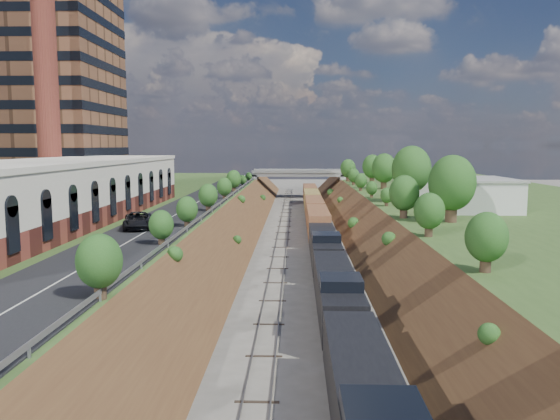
{
  "coord_description": "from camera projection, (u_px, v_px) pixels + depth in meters",
  "views": [
    {
      "loc": [
        -0.53,
        -21.77,
        13.61
      ],
      "look_at": [
        -2.46,
        42.65,
        6.0
      ],
      "focal_mm": 35.0,
      "sensor_mm": 36.0,
      "label": 1
    }
  ],
  "objects": [
    {
      "name": "platform_left",
      "position": [
        84.0,
        219.0,
        83.44
      ],
      "size": [
        44.0,
        180.0,
        5.0
      ],
      "primitive_type": "cube",
      "color": "#395523",
      "rests_on": "ground"
    },
    {
      "name": "platform_right",
      "position": [
        520.0,
        220.0,
        81.47
      ],
      "size": [
        44.0,
        180.0,
        5.0
      ],
      "primitive_type": "cube",
      "color": "#395523",
      "rests_on": "ground"
    },
    {
      "name": "embankment_left",
      "position": [
        227.0,
        236.0,
        83.08
      ],
      "size": [
        10.0,
        180.0,
        10.0
      ],
      "primitive_type": "cube",
      "rotation": [
        0.0,
        0.79,
        0.0
      ],
      "color": "brown",
      "rests_on": "ground"
    },
    {
      "name": "embankment_right",
      "position": [
        372.0,
        236.0,
        82.42
      ],
      "size": [
        10.0,
        180.0,
        10.0
      ],
      "primitive_type": "cube",
      "rotation": [
        0.0,
        0.79,
        0.0
      ],
      "color": "brown",
      "rests_on": "ground"
    },
    {
      "name": "rail_left_track",
      "position": [
        283.0,
        235.0,
        82.82
      ],
      "size": [
        1.58,
        180.0,
        0.18
      ],
      "primitive_type": "cube",
      "color": "gray",
      "rests_on": "ground"
    },
    {
      "name": "rail_right_track",
      "position": [
        317.0,
        235.0,
        82.66
      ],
      "size": [
        1.58,
        180.0,
        0.18
      ],
      "primitive_type": "cube",
      "color": "gray",
      "rests_on": "ground"
    },
    {
      "name": "road",
      "position": [
        198.0,
        203.0,
        82.62
      ],
      "size": [
        8.0,
        180.0,
        0.1
      ],
      "primitive_type": "cube",
      "color": "black",
      "rests_on": "platform_left"
    },
    {
      "name": "guardrail",
      "position": [
        224.0,
        199.0,
        82.24
      ],
      "size": [
        0.1,
        171.0,
        0.7
      ],
      "color": "#99999E",
      "rests_on": "platform_left"
    },
    {
      "name": "commercial_building",
      "position": [
        50.0,
        192.0,
        60.75
      ],
      "size": [
        14.3,
        62.3,
        7.0
      ],
      "color": "maroon",
      "rests_on": "platform_left"
    },
    {
      "name": "highrise_tower",
      "position": [
        40.0,
        31.0,
        92.12
      ],
      "size": [
        22.0,
        22.0,
        53.9
      ],
      "color": "brown",
      "rests_on": "platform_left"
    },
    {
      "name": "smokestack",
      "position": [
        46.0,
        65.0,
        76.92
      ],
      "size": [
        3.2,
        3.2,
        40.0
      ],
      "primitive_type": "cylinder",
      "color": "maroon",
      "rests_on": "platform_left"
    },
    {
      "name": "overpass",
      "position": [
        298.0,
        179.0,
        143.72
      ],
      "size": [
        24.5,
        8.3,
        7.4
      ],
      "color": "gray",
      "rests_on": "ground"
    },
    {
      "name": "white_building_near",
      "position": [
        475.0,
        195.0,
        73.29
      ],
      "size": [
        9.0,
        12.0,
        4.0
      ],
      "primitive_type": "cube",
      "color": "silver",
      "rests_on": "platform_right"
    },
    {
      "name": "white_building_far",
      "position": [
        431.0,
        185.0,
        95.17
      ],
      "size": [
        8.0,
        10.0,
        3.6
      ],
      "primitive_type": "cube",
      "color": "silver",
      "rests_on": "platform_right"
    },
    {
      "name": "tree_right_large",
      "position": [
        452.0,
        184.0,
        61.29
      ],
      "size": [
        5.25,
        5.25,
        7.61
      ],
      "color": "#473323",
      "rests_on": "platform_right"
    },
    {
      "name": "tree_left_crest",
      "position": [
        152.0,
        230.0,
        42.57
      ],
      "size": [
        2.45,
        2.45,
        3.55
      ],
      "color": "#473323",
      "rests_on": "platform_left"
    },
    {
      "name": "freight_train",
      "position": [
        318.0,
        225.0,
        76.77
      ],
      "size": [
        2.98,
        120.18,
        4.55
      ],
      "color": "black",
      "rests_on": "ground"
    },
    {
      "name": "suv",
      "position": [
        138.0,
        220.0,
        56.28
      ],
      "size": [
        4.2,
        6.57,
        1.69
      ],
      "primitive_type": "imported",
      "rotation": [
        0.0,
        0.0,
        0.25
      ],
      "color": "black",
      "rests_on": "road"
    }
  ]
}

